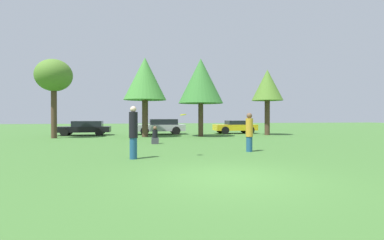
# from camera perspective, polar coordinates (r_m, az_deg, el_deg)

# --- Properties ---
(ground_plane) EXTENTS (120.00, 120.00, 0.00)m
(ground_plane) POSITION_cam_1_polar(r_m,az_deg,el_deg) (7.59, 7.60, -11.30)
(ground_plane) COLOR #3D6B2D
(person_thrower) EXTENTS (0.32, 0.32, 1.96)m
(person_thrower) POSITION_cam_1_polar(r_m,az_deg,el_deg) (10.86, -11.58, -2.34)
(person_thrower) COLOR navy
(person_thrower) RESTS_ON ground
(person_catcher) EXTENTS (0.32, 0.32, 1.74)m
(person_catcher) POSITION_cam_1_polar(r_m,az_deg,el_deg) (13.12, 11.32, -2.31)
(person_catcher) COLOR navy
(person_catcher) RESTS_ON ground
(frisbee) EXTENTS (0.25, 0.25, 0.07)m
(frisbee) POSITION_cam_1_polar(r_m,az_deg,el_deg) (11.16, -1.78, 1.05)
(frisbee) COLOR yellow
(bystander_sitting) EXTENTS (0.40, 0.34, 1.02)m
(bystander_sitting) POSITION_cam_1_polar(r_m,az_deg,el_deg) (16.72, -7.36, -3.28)
(bystander_sitting) COLOR #3F3F47
(bystander_sitting) RESTS_ON ground
(tree_0) EXTENTS (2.60, 2.60, 5.76)m
(tree_0) POSITION_cam_1_polar(r_m,az_deg,el_deg) (23.39, -25.78, 7.77)
(tree_0) COLOR #473323
(tree_0) RESTS_ON ground
(tree_1) EXTENTS (3.29, 3.29, 6.16)m
(tree_1) POSITION_cam_1_polar(r_m,az_deg,el_deg) (22.70, -9.33, 7.97)
(tree_1) COLOR #473323
(tree_1) RESTS_ON ground
(tree_2) EXTENTS (3.57, 3.57, 6.20)m
(tree_2) POSITION_cam_1_polar(r_m,az_deg,el_deg) (23.00, 1.75, 7.70)
(tree_2) COLOR #473323
(tree_2) RESTS_ON ground
(tree_3) EXTENTS (2.65, 2.65, 5.61)m
(tree_3) POSITION_cam_1_polar(r_m,az_deg,el_deg) (25.54, 14.74, 6.56)
(tree_3) COLOR #473323
(tree_3) RESTS_ON ground
(parked_car_black) EXTENTS (4.36, 1.91, 1.21)m
(parked_car_black) POSITION_cam_1_polar(r_m,az_deg,el_deg) (25.87, -20.50, -1.44)
(parked_car_black) COLOR black
(parked_car_black) RESTS_ON ground
(parked_car_silver) EXTENTS (4.39, 2.06, 1.35)m
(parked_car_silver) POSITION_cam_1_polar(r_m,az_deg,el_deg) (25.71, -6.24, -1.24)
(parked_car_silver) COLOR #B2B2B7
(parked_car_silver) RESTS_ON ground
(parked_car_yellow) EXTENTS (3.90, 1.90, 1.21)m
(parked_car_yellow) POSITION_cam_1_polar(r_m,az_deg,el_deg) (27.16, 8.66, -1.27)
(parked_car_yellow) COLOR gold
(parked_car_yellow) RESTS_ON ground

